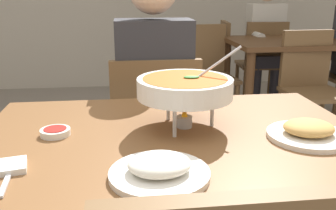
# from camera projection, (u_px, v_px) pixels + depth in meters

# --- Properties ---
(dining_table_main) EXTENTS (1.18, 0.84, 0.78)m
(dining_table_main) POSITION_uv_depth(u_px,v_px,m) (174.00, 172.00, 1.17)
(dining_table_main) COLOR brown
(dining_table_main) RESTS_ON ground_plane
(chair_diner_main) EXTENTS (0.44, 0.44, 0.90)m
(chair_diner_main) POSITION_uv_depth(u_px,v_px,m) (155.00, 133.00, 1.88)
(chair_diner_main) COLOR brown
(chair_diner_main) RESTS_ON ground_plane
(diner_main) EXTENTS (0.40, 0.45, 1.31)m
(diner_main) POSITION_uv_depth(u_px,v_px,m) (154.00, 86.00, 1.84)
(diner_main) COLOR #2D2D38
(diner_main) RESTS_ON ground_plane
(curry_bowl) EXTENTS (0.33, 0.30, 0.26)m
(curry_bowl) POSITION_uv_depth(u_px,v_px,m) (185.00, 88.00, 1.16)
(curry_bowl) COLOR silver
(curry_bowl) RESTS_ON dining_table_main
(rice_plate) EXTENTS (0.24, 0.24, 0.06)m
(rice_plate) POSITION_uv_depth(u_px,v_px,m) (159.00, 169.00, 0.87)
(rice_plate) COLOR white
(rice_plate) RESTS_ON dining_table_main
(appetizer_plate) EXTENTS (0.24, 0.24, 0.06)m
(appetizer_plate) POSITION_uv_depth(u_px,v_px,m) (308.00, 132.00, 1.10)
(appetizer_plate) COLOR white
(appetizer_plate) RESTS_ON dining_table_main
(sauce_dish) EXTENTS (0.09, 0.09, 0.02)m
(sauce_dish) POSITION_uv_depth(u_px,v_px,m) (55.00, 132.00, 1.13)
(sauce_dish) COLOR white
(sauce_dish) RESTS_ON dining_table_main
(napkin_folded) EXTENTS (0.13, 0.10, 0.02)m
(napkin_folded) POSITION_uv_depth(u_px,v_px,m) (0.00, 168.00, 0.90)
(napkin_folded) COLOR white
(napkin_folded) RESTS_ON dining_table_main
(spoon_utensil) EXTENTS (0.03, 0.17, 0.01)m
(spoon_utensil) POSITION_uv_depth(u_px,v_px,m) (8.00, 178.00, 0.86)
(spoon_utensil) COLOR silver
(spoon_utensil) RESTS_ON dining_table_main
(dining_table_far) EXTENTS (1.00, 0.80, 0.78)m
(dining_table_far) POSITION_uv_depth(u_px,v_px,m) (286.00, 56.00, 3.34)
(dining_table_far) COLOR #51331C
(dining_table_far) RESTS_ON ground_plane
(chair_bg_middle) EXTENTS (0.47, 0.47, 0.90)m
(chair_bg_middle) POSITION_uv_depth(u_px,v_px,m) (262.00, 59.00, 3.88)
(chair_bg_middle) COLOR brown
(chair_bg_middle) RESTS_ON ground_plane
(chair_bg_right) EXTENTS (0.49, 0.49, 0.90)m
(chair_bg_right) POSITION_uv_depth(u_px,v_px,m) (214.00, 60.00, 3.84)
(chair_bg_right) COLOR brown
(chair_bg_right) RESTS_ON ground_plane
(chair_bg_corner) EXTENTS (0.46, 0.46, 0.90)m
(chair_bg_corner) POSITION_uv_depth(u_px,v_px,m) (311.00, 81.00, 2.94)
(chair_bg_corner) COLOR brown
(chair_bg_corner) RESTS_ON ground_plane
(chair_bg_window) EXTENTS (0.49, 0.49, 0.90)m
(chair_bg_window) POSITION_uv_depth(u_px,v_px,m) (207.00, 69.00, 3.42)
(chair_bg_window) COLOR brown
(chair_bg_window) RESTS_ON ground_plane
(patron_bg_middle) EXTENTS (0.40, 0.45, 1.31)m
(patron_bg_middle) POSITION_uv_depth(u_px,v_px,m) (266.00, 36.00, 3.82)
(patron_bg_middle) COLOR #2D2D38
(patron_bg_middle) RESTS_ON ground_plane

